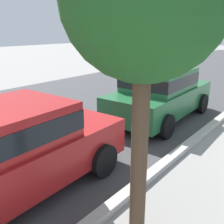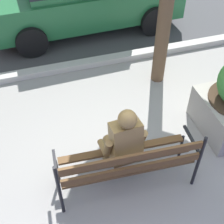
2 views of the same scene
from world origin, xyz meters
name	(u,v)px [view 2 (image 2 of 2)]	position (x,y,z in m)	size (l,w,h in m)	color
ground_plane	(145,187)	(0.00, 0.00, 0.00)	(80.00, 80.00, 0.00)	gray
curb_stone	(92,63)	(0.00, 2.90, 0.06)	(60.00, 0.20, 0.12)	#B2AFA8
park_bench	(128,162)	(-0.24, 0.08, 0.54)	(1.83, 0.64, 0.95)	brown
bronze_statue_seated	(122,143)	(-0.25, 0.29, 0.67)	(0.62, 0.79, 1.37)	olive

